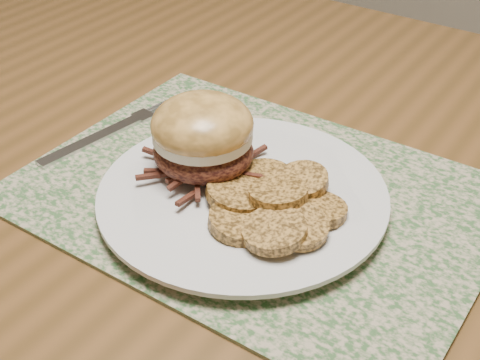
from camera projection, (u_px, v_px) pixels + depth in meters
name	position (u px, v px, depth m)	size (l,w,h in m)	color
dining_table	(269.00, 214.00, 0.76)	(1.50, 0.90, 0.75)	brown
placemat	(256.00, 195.00, 0.66)	(0.45, 0.33, 0.00)	#34582D
dinner_plate	(243.00, 198.00, 0.64)	(0.26, 0.26, 0.02)	silver
pork_sandwich	(203.00, 136.00, 0.64)	(0.13, 0.13, 0.08)	black
roasted_potatoes	(275.00, 204.00, 0.60)	(0.15, 0.15, 0.03)	#AE7933
fork	(111.00, 131.00, 0.75)	(0.05, 0.19, 0.00)	#B6B7BE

